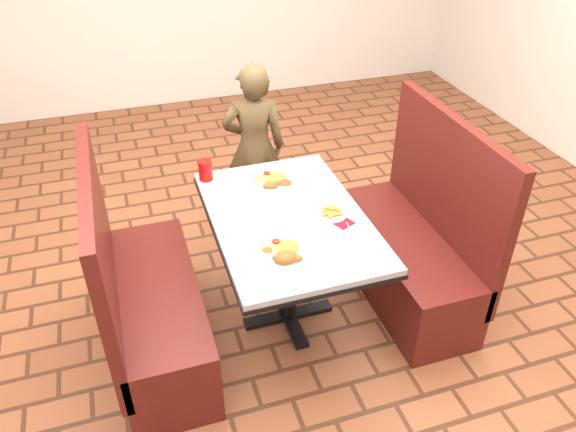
# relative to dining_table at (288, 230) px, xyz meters

# --- Properties ---
(dining_table) EXTENTS (0.81, 1.21, 0.75)m
(dining_table) POSITION_rel_dining_table_xyz_m (0.00, 0.00, 0.00)
(dining_table) COLOR #ADB0B2
(dining_table) RESTS_ON ground
(booth_bench_left) EXTENTS (0.47, 1.20, 1.17)m
(booth_bench_left) POSITION_rel_dining_table_xyz_m (-0.80, 0.00, -0.32)
(booth_bench_left) COLOR #5A1A14
(booth_bench_left) RESTS_ON ground
(booth_bench_right) EXTENTS (0.47, 1.20, 1.17)m
(booth_bench_right) POSITION_rel_dining_table_xyz_m (0.80, 0.00, -0.32)
(booth_bench_right) COLOR #5A1A14
(booth_bench_right) RESTS_ON ground
(diner_person) EXTENTS (0.49, 0.37, 1.22)m
(diner_person) POSITION_rel_dining_table_xyz_m (0.10, 1.08, -0.05)
(diner_person) COLOR brown
(diner_person) RESTS_ON ground
(near_dinner_plate) EXTENTS (0.28, 0.28, 0.09)m
(near_dinner_plate) POSITION_rel_dining_table_xyz_m (-0.13, -0.32, 0.13)
(near_dinner_plate) COLOR white
(near_dinner_plate) RESTS_ON dining_table
(far_dinner_plate) EXTENTS (0.28, 0.28, 0.07)m
(far_dinner_plate) POSITION_rel_dining_table_xyz_m (0.02, 0.35, 0.12)
(far_dinner_plate) COLOR white
(far_dinner_plate) RESTS_ON dining_table
(plantain_plate) EXTENTS (0.18, 0.18, 0.03)m
(plantain_plate) POSITION_rel_dining_table_xyz_m (0.22, -0.06, 0.11)
(plantain_plate) COLOR white
(plantain_plate) RESTS_ON dining_table
(maroon_napkin) EXTENTS (0.13, 0.13, 0.00)m
(maroon_napkin) POSITION_rel_dining_table_xyz_m (0.26, -0.15, 0.10)
(maroon_napkin) COLOR #5D0E19
(maroon_napkin) RESTS_ON dining_table
(spoon_utensil) EXTENTS (0.02, 0.12, 0.00)m
(spoon_utensil) POSITION_rel_dining_table_xyz_m (0.27, -0.22, 0.10)
(spoon_utensil) COLOR silver
(spoon_utensil) RESTS_ON dining_table
(red_tumbler) EXTENTS (0.08, 0.08, 0.12)m
(red_tumbler) POSITION_rel_dining_table_xyz_m (-0.34, 0.52, 0.16)
(red_tumbler) COLOR red
(red_tumbler) RESTS_ON dining_table
(paper_napkin) EXTENTS (0.26, 0.23, 0.01)m
(paper_napkin) POSITION_rel_dining_table_xyz_m (0.26, -0.46, 0.10)
(paper_napkin) COLOR white
(paper_napkin) RESTS_ON dining_table
(knife_utensil) EXTENTS (0.02, 0.17, 0.00)m
(knife_utensil) POSITION_rel_dining_table_xyz_m (-0.09, -0.36, 0.11)
(knife_utensil) COLOR silver
(knife_utensil) RESTS_ON dining_table
(fork_utensil) EXTENTS (0.02, 0.16, 0.00)m
(fork_utensil) POSITION_rel_dining_table_xyz_m (-0.11, -0.40, 0.11)
(fork_utensil) COLOR silver
(fork_utensil) RESTS_ON dining_table
(lettuce_shreds) EXTENTS (0.28, 0.32, 0.00)m
(lettuce_shreds) POSITION_rel_dining_table_xyz_m (0.04, 0.06, 0.10)
(lettuce_shreds) COLOR #8AC950
(lettuce_shreds) RESTS_ON dining_table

